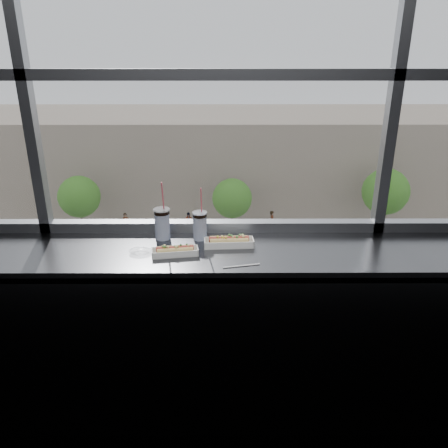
{
  "coord_description": "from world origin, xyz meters",
  "views": [
    {
      "loc": [
        0.06,
        -0.96,
        2.11
      ],
      "look_at": [
        0.07,
        1.23,
        1.25
      ],
      "focal_mm": 35.0,
      "sensor_mm": 36.0,
      "label": 1
    }
  ],
  "objects_px": {
    "tree_center": "(232,198)",
    "pedestrian_c": "(272,219)",
    "car_near_b": "(61,314)",
    "car_far_b": "(264,245)",
    "car_near_c": "(190,312)",
    "soda_cup_left": "(162,222)",
    "car_near_d": "(370,310)",
    "loose_straw": "(241,266)",
    "wrapper": "(140,251)",
    "hotdog_tray_right": "(229,241)",
    "tree_left": "(79,197)",
    "pedestrian_a": "(126,221)",
    "soda_cup_right": "(200,224)",
    "pedestrian_b": "(188,222)",
    "hotdog_tray_left": "(175,251)",
    "car_far_c": "(386,247)",
    "tree_right": "(386,192)",
    "car_far_a": "(65,247)"
  },
  "relations": [
    {
      "from": "tree_center",
      "to": "pedestrian_c",
      "type": "bearing_deg",
      "value": 17.46
    },
    {
      "from": "car_near_b",
      "to": "tree_center",
      "type": "height_order",
      "value": "tree_center"
    },
    {
      "from": "car_far_b",
      "to": "car_near_c",
      "type": "bearing_deg",
      "value": 155.98
    },
    {
      "from": "soda_cup_left",
      "to": "pedestrian_c",
      "type": "distance_m",
      "value": 31.43
    },
    {
      "from": "car_near_c",
      "to": "car_near_d",
      "type": "xyz_separation_m",
      "value": [
        8.91,
        0.0,
        0.09
      ]
    },
    {
      "from": "loose_straw",
      "to": "wrapper",
      "type": "distance_m",
      "value": 0.56
    },
    {
      "from": "loose_straw",
      "to": "wrapper",
      "type": "relative_size",
      "value": 1.74
    },
    {
      "from": "hotdog_tray_right",
      "to": "car_near_b",
      "type": "height_order",
      "value": "hotdog_tray_right"
    },
    {
      "from": "pedestrian_c",
      "to": "tree_left",
      "type": "distance_m",
      "value": 14.51
    },
    {
      "from": "pedestrian_c",
      "to": "car_near_d",
      "type": "bearing_deg",
      "value": -165.02
    },
    {
      "from": "soda_cup_left",
      "to": "car_near_d",
      "type": "xyz_separation_m",
      "value": [
        7.65,
        16.12,
        -10.98
      ]
    },
    {
      "from": "pedestrian_a",
      "to": "soda_cup_left",
      "type": "bearing_deg",
      "value": -76.22
    },
    {
      "from": "soda_cup_right",
      "to": "pedestrian_b",
      "type": "relative_size",
      "value": 0.14
    },
    {
      "from": "hotdog_tray_left",
      "to": "car_near_d",
      "type": "distance_m",
      "value": 21.06
    },
    {
      "from": "hotdog_tray_left",
      "to": "tree_left",
      "type": "relative_size",
      "value": 0.05
    },
    {
      "from": "tree_left",
      "to": "car_far_c",
      "type": "bearing_deg",
      "value": -10.59
    },
    {
      "from": "soda_cup_left",
      "to": "pedestrian_a",
      "type": "distance_m",
      "value": 31.89
    },
    {
      "from": "soda_cup_right",
      "to": "tree_center",
      "type": "relative_size",
      "value": 0.07
    },
    {
      "from": "loose_straw",
      "to": "pedestrian_b",
      "type": "relative_size",
      "value": 0.09
    },
    {
      "from": "hotdog_tray_left",
      "to": "car_near_c",
      "type": "bearing_deg",
      "value": 86.16
    },
    {
      "from": "soda_cup_right",
      "to": "car_far_c",
      "type": "relative_size",
      "value": 0.05
    },
    {
      "from": "hotdog_tray_left",
      "to": "loose_straw",
      "type": "relative_size",
      "value": 1.33
    },
    {
      "from": "tree_right",
      "to": "loose_straw",
      "type": "bearing_deg",
      "value": -112.57
    },
    {
      "from": "car_far_a",
      "to": "tree_center",
      "type": "distance_m",
      "value": 12.05
    },
    {
      "from": "soda_cup_right",
      "to": "car_near_b",
      "type": "relative_size",
      "value": 0.05
    },
    {
      "from": "car_near_c",
      "to": "car_far_a",
      "type": "bearing_deg",
      "value": 54.12
    },
    {
      "from": "soda_cup_left",
      "to": "car_near_c",
      "type": "height_order",
      "value": "soda_cup_left"
    },
    {
      "from": "pedestrian_c",
      "to": "tree_right",
      "type": "height_order",
      "value": "tree_right"
    },
    {
      "from": "hotdog_tray_right",
      "to": "pedestrian_c",
      "type": "height_order",
      "value": "hotdog_tray_right"
    },
    {
      "from": "tree_right",
      "to": "pedestrian_c",
      "type": "bearing_deg",
      "value": 173.08
    },
    {
      "from": "hotdog_tray_right",
      "to": "soda_cup_right",
      "type": "distance_m",
      "value": 0.2
    },
    {
      "from": "car_near_d",
      "to": "car_far_a",
      "type": "bearing_deg",
      "value": 71.4
    },
    {
      "from": "tree_center",
      "to": "car_far_c",
      "type": "bearing_deg",
      "value": -21.41
    },
    {
      "from": "hotdog_tray_right",
      "to": "car_near_d",
      "type": "bearing_deg",
      "value": 62.73
    },
    {
      "from": "soda_cup_right",
      "to": "car_near_b",
      "type": "height_order",
      "value": "soda_cup_right"
    },
    {
      "from": "pedestrian_b",
      "to": "hotdog_tray_right",
      "type": "bearing_deg",
      "value": -84.77
    },
    {
      "from": "soda_cup_left",
      "to": "soda_cup_right",
      "type": "xyz_separation_m",
      "value": [
        0.22,
        -0.01,
        -0.01
      ]
    },
    {
      "from": "hotdog_tray_left",
      "to": "wrapper",
      "type": "xyz_separation_m",
      "value": [
        -0.19,
        0.02,
        -0.01
      ]
    },
    {
      "from": "tree_center",
      "to": "wrapper",
      "type": "bearing_deg",
      "value": -92.33
    },
    {
      "from": "soda_cup_right",
      "to": "car_near_c",
      "type": "distance_m",
      "value": 19.62
    },
    {
      "from": "wrapper",
      "to": "car_far_c",
      "type": "bearing_deg",
      "value": 64.97
    },
    {
      "from": "car_near_b",
      "to": "tree_left",
      "type": "distance_m",
      "value": 12.45
    },
    {
      "from": "pedestrian_c",
      "to": "pedestrian_b",
      "type": "height_order",
      "value": "pedestrian_b"
    },
    {
      "from": "hotdog_tray_right",
      "to": "car_far_a",
      "type": "height_order",
      "value": "hotdog_tray_right"
    },
    {
      "from": "wrapper",
      "to": "tree_left",
      "type": "relative_size",
      "value": 0.02
    },
    {
      "from": "soda_cup_left",
      "to": "pedestrian_a",
      "type": "xyz_separation_m",
      "value": [
        -7.11,
        29.0,
        -11.2
      ]
    },
    {
      "from": "car_far_a",
      "to": "tree_center",
      "type": "bearing_deg",
      "value": -72.23
    },
    {
      "from": "car_near_c",
      "to": "soda_cup_right",
      "type": "bearing_deg",
      "value": -168.62
    },
    {
      "from": "soda_cup_right",
      "to": "pedestrian_b",
      "type": "xyz_separation_m",
      "value": [
        -2.45,
        28.42,
        -11.02
      ]
    },
    {
      "from": "tree_left",
      "to": "tree_right",
      "type": "relative_size",
      "value": 0.9
    }
  ]
}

